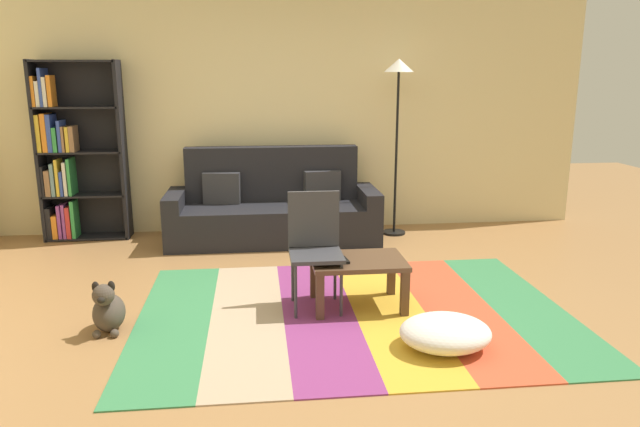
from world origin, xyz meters
The scene contains 11 objects.
ground_plane centered at (0.00, 0.00, 0.00)m, with size 14.00×14.00×0.00m, color #9E7042.
back_wall centered at (0.00, 2.55, 1.35)m, with size 6.80×0.10×2.70m, color beige.
rug centered at (0.28, -0.12, 0.01)m, with size 3.24×2.34×0.01m.
couch centered at (-0.26, 2.02, 0.34)m, with size 2.26×0.80×1.00m.
bookshelf centered at (-2.42, 2.31, 0.91)m, with size 0.90×0.28×1.93m.
coffee_table centered at (0.33, 0.02, 0.32)m, with size 0.72×0.52×0.38m.
pouf centered at (0.78, -0.76, 0.12)m, with size 0.61×0.52×0.21m, color white.
dog centered at (-1.50, -0.23, 0.16)m, with size 0.22×0.35×0.40m.
standing_lamp centered at (1.12, 2.11, 1.62)m, with size 0.32×0.32×1.94m.
tv_remote centered at (0.21, -0.03, 0.40)m, with size 0.04×0.15×0.02m, color black.
folding_chair centered at (0.00, 0.09, 0.53)m, with size 0.40×0.40×0.90m.
Camera 1 is at (-0.44, -4.22, 1.78)m, focal length 32.80 mm.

